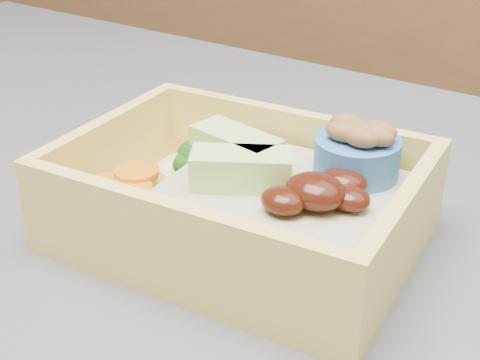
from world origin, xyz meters
The scene contains 1 object.
bento_box centered at (0.03, 0.00, 0.95)m, with size 0.22×0.17×0.08m.
Camera 1 is at (0.22, -0.29, 1.14)m, focal length 50.00 mm.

